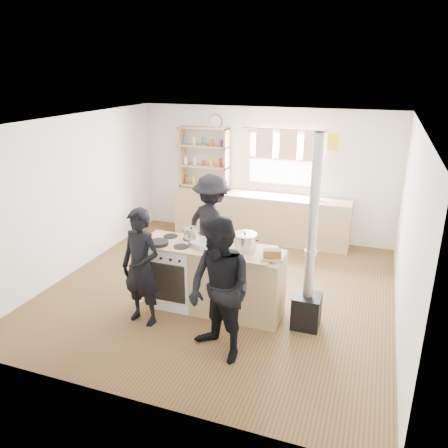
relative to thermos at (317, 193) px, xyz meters
The scene contains 14 objects.
ground 2.67m from the thermos, 115.45° to the right, with size 5.00×5.00×0.01m, color brown.
back_counter 1.21m from the thermos, behind, with size 3.40×0.55×0.90m, color tan.
shelving_unit 2.31m from the thermos, behind, with size 1.00×0.28×1.20m.
thermos is the anchor object (origin of this frame).
cooking_island 2.97m from the thermos, 108.22° to the right, with size 1.97×0.64×0.93m.
skillet_greens 3.39m from the thermos, 119.58° to the right, with size 0.37×0.37×0.05m.
roast_tray 3.03m from the thermos, 110.25° to the right, with size 0.42×0.35×0.07m.
stockpot_stove 2.93m from the thermos, 117.28° to the right, with size 0.22×0.22×0.18m.
stockpot_counter 2.75m from the thermos, 101.36° to the right, with size 0.32×0.32×0.24m.
bread_board 2.88m from the thermos, 92.52° to the right, with size 0.32×0.27×0.12m.
flue_heater 2.83m from the thermos, 83.21° to the right, with size 0.35×0.35×2.50m.
person_near_left 3.79m from the thermos, 116.86° to the right, with size 0.57×0.37×1.56m, color black.
person_near_right 3.77m from the thermos, 97.78° to the right, with size 0.82×0.64×1.69m, color black.
person_far 2.23m from the thermos, 127.86° to the right, with size 1.07×0.61×1.65m, color black.
Camera 1 is at (2.04, -5.54, 3.17)m, focal length 35.00 mm.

